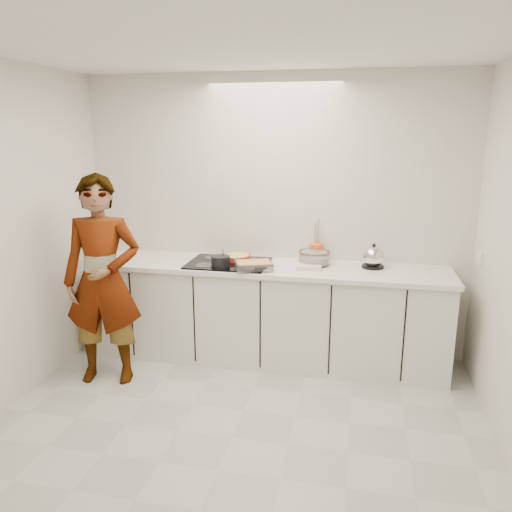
% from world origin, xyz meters
% --- Properties ---
extents(floor, '(3.60, 3.20, 0.00)m').
position_xyz_m(floor, '(0.00, 0.00, 0.00)').
color(floor, beige).
rests_on(floor, ground).
extents(ceiling, '(3.60, 3.20, 0.00)m').
position_xyz_m(ceiling, '(0.00, 0.00, 2.60)').
color(ceiling, white).
rests_on(ceiling, wall_back).
extents(wall_back, '(3.60, 0.00, 2.60)m').
position_xyz_m(wall_back, '(0.00, 1.60, 1.30)').
color(wall_back, beige).
rests_on(wall_back, ground).
extents(wall_front, '(3.60, 0.00, 2.60)m').
position_xyz_m(wall_front, '(0.00, -1.60, 1.30)').
color(wall_front, beige).
rests_on(wall_front, ground).
extents(base_cabinets, '(3.20, 0.58, 0.87)m').
position_xyz_m(base_cabinets, '(0.00, 1.28, 0.43)').
color(base_cabinets, silver).
rests_on(base_cabinets, floor).
extents(countertop, '(3.24, 0.64, 0.04)m').
position_xyz_m(countertop, '(0.00, 1.28, 0.89)').
color(countertop, white).
rests_on(countertop, base_cabinets).
extents(hob, '(0.72, 0.54, 0.01)m').
position_xyz_m(hob, '(-0.35, 1.26, 0.92)').
color(hob, black).
rests_on(hob, countertop).
extents(tart_dish, '(0.35, 0.35, 0.04)m').
position_xyz_m(tart_dish, '(-0.31, 1.38, 0.95)').
color(tart_dish, '#B0271A').
rests_on(tart_dish, hob).
extents(saucepan, '(0.19, 0.19, 0.16)m').
position_xyz_m(saucepan, '(-0.38, 1.11, 0.97)').
color(saucepan, black).
rests_on(saucepan, hob).
extents(baking_dish, '(0.37, 0.33, 0.06)m').
position_xyz_m(baking_dish, '(-0.08, 1.10, 0.96)').
color(baking_dish, silver).
rests_on(baking_dish, hob).
extents(mixing_bowl, '(0.36, 0.36, 0.13)m').
position_xyz_m(mixing_bowl, '(0.41, 1.39, 0.97)').
color(mixing_bowl, silver).
rests_on(mixing_bowl, countertop).
extents(tea_towel, '(0.24, 0.19, 0.04)m').
position_xyz_m(tea_towel, '(0.38, 1.24, 0.93)').
color(tea_towel, white).
rests_on(tea_towel, countertop).
extents(kettle, '(0.22, 0.22, 0.22)m').
position_xyz_m(kettle, '(0.93, 1.40, 1.00)').
color(kettle, black).
rests_on(kettle, countertop).
extents(utensil_crock, '(0.14, 0.14, 0.16)m').
position_xyz_m(utensil_crock, '(0.42, 1.54, 0.99)').
color(utensil_crock, '#FA5514').
rests_on(utensil_crock, countertop).
extents(cook, '(0.71, 0.54, 1.76)m').
position_xyz_m(cook, '(-1.26, 0.63, 0.88)').
color(cook, silver).
rests_on(cook, floor).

